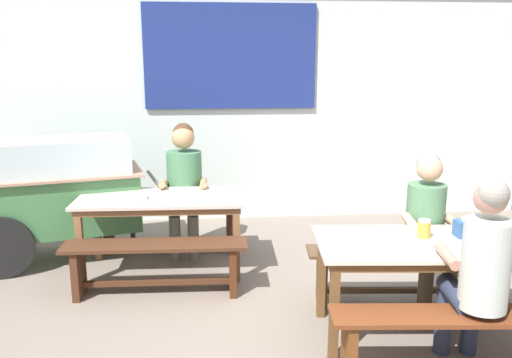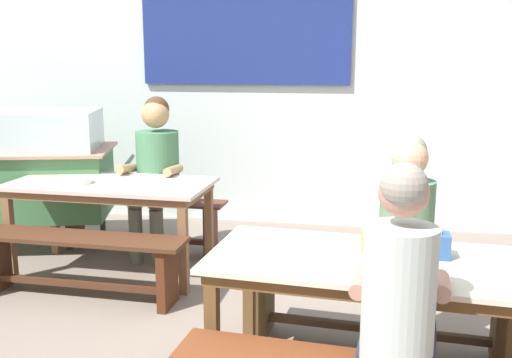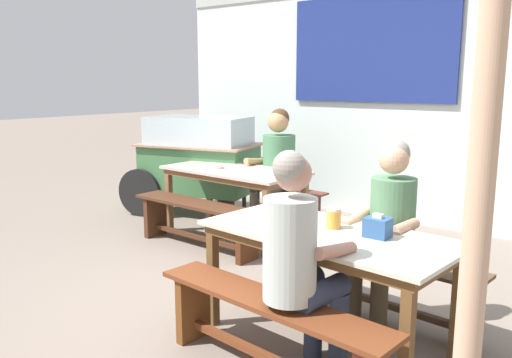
{
  "view_description": "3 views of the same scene",
  "coord_description": "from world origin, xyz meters",
  "views": [
    {
      "loc": [
        -0.74,
        -3.57,
        1.93
      ],
      "look_at": [
        -0.36,
        0.54,
        1.0
      ],
      "focal_mm": 36.55,
      "sensor_mm": 36.0,
      "label": 1
    },
    {
      "loc": [
        0.72,
        -3.07,
        1.68
      ],
      "look_at": [
        -0.01,
        0.88,
        0.84
      ],
      "focal_mm": 42.34,
      "sensor_mm": 36.0,
      "label": 2
    },
    {
      "loc": [
        2.33,
        -2.99,
        1.63
      ],
      "look_at": [
        -0.27,
        0.34,
        0.84
      ],
      "focal_mm": 36.88,
      "sensor_mm": 36.0,
      "label": 3
    }
  ],
  "objects": [
    {
      "name": "dining_table_far",
      "position": [
        -1.19,
        1.14,
        0.65
      ],
      "size": [
        1.55,
        0.79,
        0.72
      ],
      "color": "#C3B0A4",
      "rests_on": "ground_plane"
    },
    {
      "name": "bench_near_front",
      "position": [
        0.72,
        -0.82,
        0.31
      ],
      "size": [
        1.54,
        0.41,
        0.46
      ],
      "color": "brown",
      "rests_on": "ground_plane"
    },
    {
      "name": "backdrop_wall",
      "position": [
        -0.01,
        2.83,
        1.51
      ],
      "size": [
        6.52,
        0.23,
        2.87
      ],
      "color": "silver",
      "rests_on": "ground_plane"
    },
    {
      "name": "condiment_jar",
      "position": [
        0.76,
        -0.19,
        0.79
      ],
      "size": [
        0.09,
        0.09,
        0.13
      ],
      "color": "gold",
      "rests_on": "dining_table_near"
    },
    {
      "name": "ground_plane",
      "position": [
        0.0,
        0.0,
        0.0
      ],
      "size": [
        40.0,
        40.0,
        0.0
      ],
      "primitive_type": "plane",
      "color": "slate"
    },
    {
      "name": "person_right_near_table",
      "position": [
        0.95,
        0.17,
        0.71
      ],
      "size": [
        0.42,
        0.53,
        1.25
      ],
      "color": "#483C28",
      "rests_on": "ground_plane"
    },
    {
      "name": "person_near_front",
      "position": [
        0.87,
        -0.76,
        0.72
      ],
      "size": [
        0.42,
        0.54,
        1.29
      ],
      "color": "#2D3751",
      "rests_on": "ground_plane"
    },
    {
      "name": "person_center_facing",
      "position": [
        -1.0,
        1.63,
        0.77
      ],
      "size": [
        0.47,
        0.55,
        1.33
      ],
      "color": "#656456",
      "rests_on": "ground_plane"
    },
    {
      "name": "bench_far_back",
      "position": [
        -1.17,
        1.68,
        0.29
      ],
      "size": [
        1.5,
        0.32,
        0.46
      ],
      "color": "#582D24",
      "rests_on": "ground_plane"
    },
    {
      "name": "soup_bowl",
      "position": [
        -1.38,
        1.05,
        0.74
      ],
      "size": [
        0.16,
        0.16,
        0.04
      ],
      "primitive_type": "cylinder",
      "color": "silver",
      "rests_on": "dining_table_far"
    },
    {
      "name": "dining_table_near",
      "position": [
        0.77,
        -0.28,
        0.65
      ],
      "size": [
        1.62,
        0.87,
        0.72
      ],
      "color": "beige",
      "rests_on": "ground_plane"
    },
    {
      "name": "tissue_box",
      "position": [
        1.06,
        -0.2,
        0.78
      ],
      "size": [
        0.14,
        0.12,
        0.14
      ],
      "color": "#2D538C",
      "rests_on": "dining_table_near"
    },
    {
      "name": "food_cart",
      "position": [
        -2.16,
        1.6,
        0.71
      ],
      "size": [
        1.91,
        1.22,
        1.2
      ],
      "color": "#407646",
      "rests_on": "ground_plane"
    },
    {
      "name": "wooden_support_post",
      "position": [
        1.84,
        -1.11,
        1.18
      ],
      "size": [
        0.1,
        0.1,
        2.35
      ],
      "primitive_type": "cylinder",
      "color": "tan",
      "rests_on": "ground_plane"
    },
    {
      "name": "bench_near_back",
      "position": [
        0.81,
        0.26,
        0.3
      ],
      "size": [
        1.59,
        0.42,
        0.46
      ],
      "color": "#503A26",
      "rests_on": "ground_plane"
    },
    {
      "name": "bench_far_front",
      "position": [
        -1.2,
        0.6,
        0.31
      ],
      "size": [
        1.54,
        0.36,
        0.46
      ],
      "color": "#452717",
      "rests_on": "ground_plane"
    }
  ]
}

